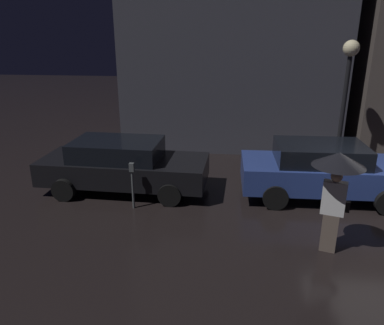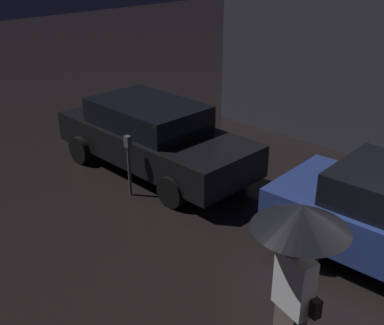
{
  "view_description": "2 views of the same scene",
  "coord_description": "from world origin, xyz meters",
  "views": [
    {
      "loc": [
        -3.4,
        -8.36,
        4.32
      ],
      "look_at": [
        -4.37,
        0.36,
        1.25
      ],
      "focal_mm": 35.0,
      "sensor_mm": 36.0,
      "label": 1
    },
    {
      "loc": [
        0.7,
        -5.03,
        4.47
      ],
      "look_at": [
        -4.16,
        0.13,
        1.25
      ],
      "focal_mm": 45.0,
      "sensor_mm": 36.0,
      "label": 2
    }
  ],
  "objects": [
    {
      "name": "pedestrian_with_umbrella",
      "position": [
        -1.33,
        -1.28,
        1.65
      ],
      "size": [
        1.02,
        1.02,
        2.14
      ],
      "rotation": [
        0.0,
        0.0,
        -0.29
      ],
      "color": "#66564C",
      "rests_on": "ground"
    },
    {
      "name": "parked_car_black",
      "position": [
        -6.46,
        1.35,
        0.77
      ],
      "size": [
        4.72,
        2.03,
        1.47
      ],
      "rotation": [
        0.0,
        0.0,
        -0.03
      ],
      "color": "black",
      "rests_on": "ground"
    },
    {
      "name": "parking_meter",
      "position": [
        -5.87,
        0.2,
        0.77
      ],
      "size": [
        0.12,
        0.1,
        1.23
      ],
      "color": "#4C5154",
      "rests_on": "ground"
    }
  ]
}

